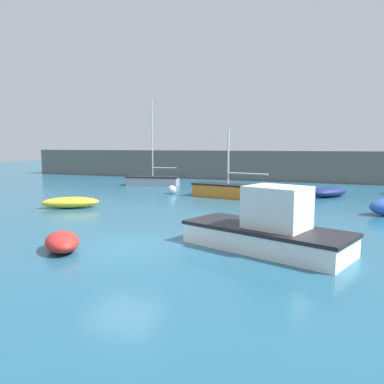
% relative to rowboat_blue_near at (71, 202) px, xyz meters
% --- Properties ---
extents(ground_plane, '(120.00, 120.00, 0.20)m').
position_rel_rowboat_blue_near_xyz_m(ground_plane, '(7.00, -5.91, -0.40)').
color(ground_plane, '#235B7A').
extents(harbor_breakwater, '(54.55, 3.14, 2.93)m').
position_rel_rowboat_blue_near_xyz_m(harbor_breakwater, '(7.00, 21.14, 1.16)').
color(harbor_breakwater, '#66605B').
rests_on(harbor_breakwater, ground_plane).
extents(rowboat_blue_near, '(3.23, 2.55, 0.61)m').
position_rel_rowboat_blue_near_xyz_m(rowboat_blue_near, '(0.00, 0.00, 0.00)').
color(rowboat_blue_near, yellow).
rests_on(rowboat_blue_near, ground_plane).
extents(fishing_dinghy_green, '(2.08, 2.10, 0.62)m').
position_rel_rowboat_blue_near_xyz_m(fishing_dinghy_green, '(5.40, -7.04, 0.01)').
color(fishing_dinghy_green, red).
rests_on(fishing_dinghy_green, ground_plane).
extents(motorboat_grey_hull, '(5.90, 3.86, 2.13)m').
position_rel_rowboat_blue_near_xyz_m(motorboat_grey_hull, '(11.62, -4.47, 0.40)').
color(motorboat_grey_hull, white).
rests_on(motorboat_grey_hull, ground_plane).
extents(sailboat_tall_mast, '(4.66, 2.21, 7.21)m').
position_rel_rowboat_blue_near_xyz_m(sailboat_tall_mast, '(-1.12, 12.05, 0.14)').
color(sailboat_tall_mast, gray).
rests_on(sailboat_tall_mast, ground_plane).
extents(sailboat_short_mast, '(5.19, 2.30, 4.44)m').
position_rel_rowboat_blue_near_xyz_m(sailboat_short_mast, '(6.93, 7.21, 0.18)').
color(sailboat_short_mast, orange).
rests_on(sailboat_short_mast, ground_plane).
extents(rowboat_white_midwater, '(3.06, 3.59, 0.67)m').
position_rel_rowboat_blue_near_xyz_m(rowboat_white_midwater, '(13.18, 10.12, 0.03)').
color(rowboat_white_midwater, navy).
rests_on(rowboat_white_midwater, ground_plane).
extents(mooring_buoy_white, '(0.60, 0.60, 0.60)m').
position_rel_rowboat_blue_near_xyz_m(mooring_buoy_white, '(2.68, 7.64, -0.01)').
color(mooring_buoy_white, white).
rests_on(mooring_buoy_white, ground_plane).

